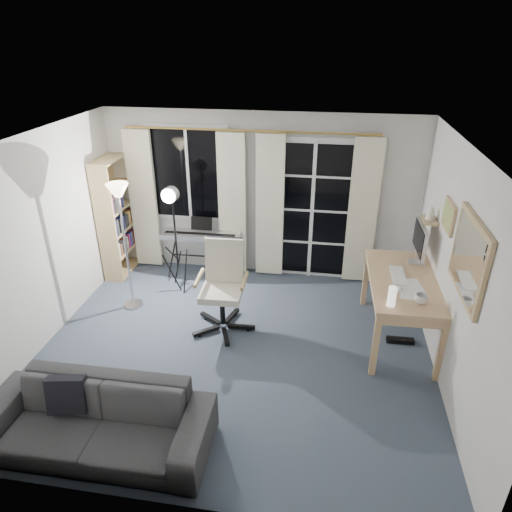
{
  "coord_description": "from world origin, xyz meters",
  "views": [
    {
      "loc": [
        0.93,
        -4.21,
        3.38
      ],
      "look_at": [
        0.2,
        0.35,
        1.07
      ],
      "focal_mm": 32.0,
      "sensor_mm": 36.0,
      "label": 1
    }
  ],
  "objects_px": {
    "torchiere_lamp": "(120,210)",
    "studio_light": "(172,207)",
    "desk": "(403,287)",
    "keyboard_piano": "(201,236)",
    "office_chair": "(223,277)",
    "monitor": "(420,240)",
    "mug": "(421,298)",
    "sofa": "(93,413)",
    "bookshelf": "(116,219)"
  },
  "relations": [
    {
      "from": "bookshelf",
      "to": "sofa",
      "type": "distance_m",
      "value": 3.45
    },
    {
      "from": "sofa",
      "to": "office_chair",
      "type": "bearing_deg",
      "value": 70.91
    },
    {
      "from": "studio_light",
      "to": "office_chair",
      "type": "distance_m",
      "value": 1.24
    },
    {
      "from": "keyboard_piano",
      "to": "studio_light",
      "type": "xyz_separation_m",
      "value": [
        -0.22,
        -0.51,
        0.63
      ]
    },
    {
      "from": "monitor",
      "to": "mug",
      "type": "bearing_deg",
      "value": -96.84
    },
    {
      "from": "torchiere_lamp",
      "to": "mug",
      "type": "bearing_deg",
      "value": -10.75
    },
    {
      "from": "keyboard_piano",
      "to": "mug",
      "type": "height_order",
      "value": "mug"
    },
    {
      "from": "desk",
      "to": "sofa",
      "type": "relative_size",
      "value": 0.75
    },
    {
      "from": "bookshelf",
      "to": "sofa",
      "type": "relative_size",
      "value": 0.88
    },
    {
      "from": "torchiere_lamp",
      "to": "monitor",
      "type": "xyz_separation_m",
      "value": [
        3.63,
        0.28,
        -0.27
      ]
    },
    {
      "from": "office_chair",
      "to": "monitor",
      "type": "xyz_separation_m",
      "value": [
        2.31,
        0.49,
        0.45
      ]
    },
    {
      "from": "torchiere_lamp",
      "to": "monitor",
      "type": "bearing_deg",
      "value": 4.42
    },
    {
      "from": "desk",
      "to": "monitor",
      "type": "distance_m",
      "value": 0.64
    },
    {
      "from": "keyboard_piano",
      "to": "desk",
      "type": "bearing_deg",
      "value": -24.1
    },
    {
      "from": "torchiere_lamp",
      "to": "studio_light",
      "type": "xyz_separation_m",
      "value": [
        0.48,
        0.48,
        -0.11
      ]
    },
    {
      "from": "mug",
      "to": "sofa",
      "type": "xyz_separation_m",
      "value": [
        -2.91,
        -1.59,
        -0.48
      ]
    },
    {
      "from": "office_chair",
      "to": "desk",
      "type": "xyz_separation_m",
      "value": [
        2.11,
        0.04,
        0.05
      ]
    },
    {
      "from": "torchiere_lamp",
      "to": "studio_light",
      "type": "bearing_deg",
      "value": 44.92
    },
    {
      "from": "studio_light",
      "to": "desk",
      "type": "height_order",
      "value": "studio_light"
    },
    {
      "from": "keyboard_piano",
      "to": "office_chair",
      "type": "height_order",
      "value": "office_chair"
    },
    {
      "from": "torchiere_lamp",
      "to": "office_chair",
      "type": "relative_size",
      "value": 1.52
    },
    {
      "from": "bookshelf",
      "to": "studio_light",
      "type": "distance_m",
      "value": 1.23
    },
    {
      "from": "office_chair",
      "to": "mug",
      "type": "height_order",
      "value": "office_chair"
    },
    {
      "from": "monitor",
      "to": "mug",
      "type": "height_order",
      "value": "monitor"
    },
    {
      "from": "desk",
      "to": "sofa",
      "type": "distance_m",
      "value": 3.51
    },
    {
      "from": "studio_light",
      "to": "sofa",
      "type": "bearing_deg",
      "value": -81.8
    },
    {
      "from": "desk",
      "to": "bookshelf",
      "type": "bearing_deg",
      "value": 163.37
    },
    {
      "from": "bookshelf",
      "to": "studio_light",
      "type": "xyz_separation_m",
      "value": [
        1.05,
        -0.46,
        0.43
      ]
    },
    {
      "from": "torchiere_lamp",
      "to": "sofa",
      "type": "relative_size",
      "value": 0.85
    },
    {
      "from": "office_chair",
      "to": "sofa",
      "type": "bearing_deg",
      "value": -111.07
    },
    {
      "from": "bookshelf",
      "to": "desk",
      "type": "distance_m",
      "value": 4.16
    },
    {
      "from": "keyboard_piano",
      "to": "desk",
      "type": "height_order",
      "value": "keyboard_piano"
    },
    {
      "from": "mug",
      "to": "monitor",
      "type": "bearing_deg",
      "value": 84.22
    },
    {
      "from": "office_chair",
      "to": "sofa",
      "type": "distance_m",
      "value": 2.19
    },
    {
      "from": "keyboard_piano",
      "to": "mug",
      "type": "bearing_deg",
      "value": -31.48
    },
    {
      "from": "keyboard_piano",
      "to": "studio_light",
      "type": "relative_size",
      "value": 0.74
    },
    {
      "from": "bookshelf",
      "to": "monitor",
      "type": "distance_m",
      "value": 4.26
    },
    {
      "from": "bookshelf",
      "to": "sofa",
      "type": "bearing_deg",
      "value": -70.36
    },
    {
      "from": "office_chair",
      "to": "keyboard_piano",
      "type": "bearing_deg",
      "value": 114.93
    },
    {
      "from": "bookshelf",
      "to": "desk",
      "type": "bearing_deg",
      "value": -16.35
    },
    {
      "from": "torchiere_lamp",
      "to": "studio_light",
      "type": "height_order",
      "value": "torchiere_lamp"
    },
    {
      "from": "bookshelf",
      "to": "torchiere_lamp",
      "type": "relative_size",
      "value": 1.03
    },
    {
      "from": "bookshelf",
      "to": "mug",
      "type": "relative_size",
      "value": 13.38
    },
    {
      "from": "torchiere_lamp",
      "to": "mug",
      "type": "xyz_separation_m",
      "value": [
        3.53,
        -0.67,
        -0.51
      ]
    },
    {
      "from": "torchiere_lamp",
      "to": "desk",
      "type": "height_order",
      "value": "torchiere_lamp"
    },
    {
      "from": "desk",
      "to": "mug",
      "type": "xyz_separation_m",
      "value": [
        0.1,
        -0.5,
        0.17
      ]
    },
    {
      "from": "bookshelf",
      "to": "sofa",
      "type": "height_order",
      "value": "bookshelf"
    },
    {
      "from": "torchiere_lamp",
      "to": "desk",
      "type": "distance_m",
      "value": 3.5
    },
    {
      "from": "office_chair",
      "to": "desk",
      "type": "height_order",
      "value": "office_chair"
    },
    {
      "from": "desk",
      "to": "studio_light",
      "type": "bearing_deg",
      "value": 166.48
    }
  ]
}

